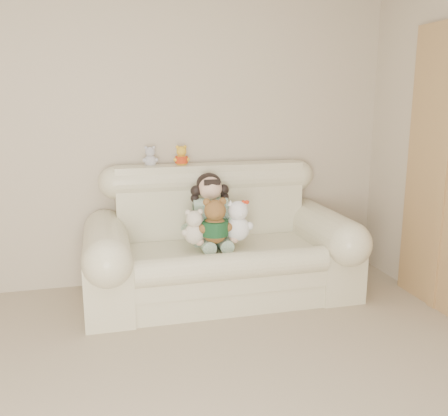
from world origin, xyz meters
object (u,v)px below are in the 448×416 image
at_px(sofa, 221,234).
at_px(white_cat, 238,216).
at_px(brown_teddy, 215,217).
at_px(cream_teddy, 194,224).
at_px(seated_child, 210,209).

bearing_deg(sofa, white_cat, -53.78).
bearing_deg(brown_teddy, cream_teddy, -160.55).
height_order(sofa, brown_teddy, sofa).
distance_m(sofa, cream_teddy, 0.31).
relative_size(sofa, brown_teddy, 5.20).
xyz_separation_m(sofa, seated_child, (-0.07, 0.08, 0.19)).
height_order(seated_child, white_cat, seated_child).
distance_m(sofa, seated_child, 0.22).
bearing_deg(seated_child, sofa, -46.38).
height_order(brown_teddy, white_cat, brown_teddy).
xyz_separation_m(sofa, white_cat, (0.10, -0.13, 0.17)).
bearing_deg(seated_child, white_cat, -48.62).
distance_m(brown_teddy, cream_teddy, 0.16).
height_order(seated_child, cream_teddy, seated_child).
distance_m(sofa, brown_teddy, 0.26).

